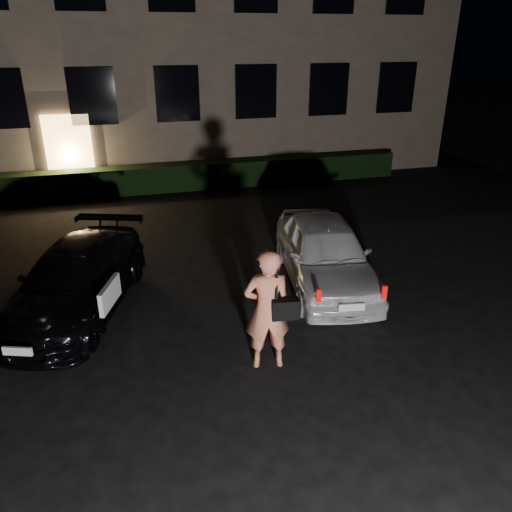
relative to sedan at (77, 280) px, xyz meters
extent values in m
plane|color=black|center=(3.01, -3.04, -0.61)|extent=(80.00, 80.00, 0.00)
cube|color=#FFBB6D|center=(-0.49, 7.90, 0.64)|extent=(1.40, 0.10, 2.50)
cube|color=black|center=(-2.19, 7.90, 2.39)|extent=(1.40, 0.10, 1.70)
cube|color=black|center=(0.41, 7.90, 2.39)|extent=(1.40, 0.10, 1.70)
cube|color=black|center=(3.01, 7.90, 2.39)|extent=(1.40, 0.10, 1.70)
cube|color=black|center=(5.61, 7.90, 2.39)|extent=(1.40, 0.10, 1.70)
cube|color=black|center=(8.21, 7.90, 2.39)|extent=(1.40, 0.10, 1.70)
cube|color=black|center=(10.81, 7.90, 2.39)|extent=(1.40, 0.10, 1.70)
cube|color=black|center=(3.01, 7.46, -0.18)|extent=(15.00, 0.70, 0.85)
imported|color=black|center=(0.00, 0.00, 0.00)|extent=(3.00, 4.51, 1.21)
cube|color=white|center=(0.60, -1.03, 0.14)|extent=(0.36, 0.84, 0.40)
cube|color=silver|center=(-0.73, -2.04, -0.08)|extent=(0.43, 0.18, 0.14)
imported|color=silver|center=(4.82, -0.20, 0.07)|extent=(2.21, 4.19, 1.36)
cube|color=red|center=(3.97, -2.00, 0.14)|extent=(0.09, 0.06, 0.23)
cube|color=red|center=(5.09, -2.17, 0.14)|extent=(0.09, 0.06, 0.23)
cube|color=silver|center=(4.52, -2.13, -0.09)|extent=(0.45, 0.11, 0.13)
imported|color=#DD7659|center=(2.89, -2.60, 0.37)|extent=(0.77, 0.56, 1.96)
cube|color=black|center=(3.11, -2.76, 0.44)|extent=(0.42, 0.23, 0.31)
cube|color=black|center=(2.98, -2.70, 0.88)|extent=(0.05, 0.07, 0.61)
camera|label=1|loc=(1.01, -8.78, 4.12)|focal=35.00mm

